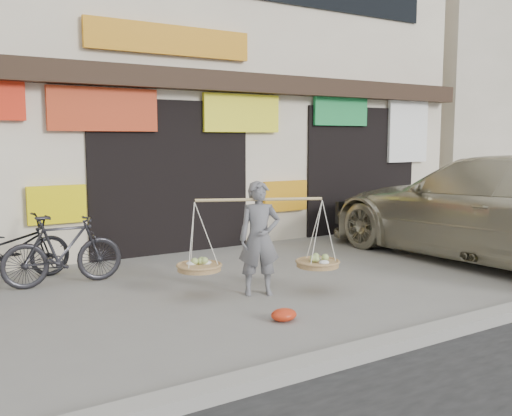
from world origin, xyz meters
TOP-DOWN VIEW (x-y plane):
  - ground at (0.00, 0.00)m, footprint 70.00×70.00m
  - kerb at (0.00, -2.00)m, footprint 70.00×0.25m
  - shophouse_block at (-0.00, 6.42)m, footprint 14.00×6.32m
  - neighbor_east at (13.50, 7.00)m, footprint 12.00×7.00m
  - street_vendor at (-0.18, 0.36)m, footprint 1.99×1.20m
  - bike_0 at (-2.84, 2.77)m, footprint 1.88×0.99m
  - bike_1 at (-2.22, 2.22)m, footprint 1.66×0.54m
  - suv at (4.23, 0.05)m, footprint 2.60×6.17m
  - red_bag at (-0.54, -0.72)m, footprint 0.31×0.25m

SIDE VIEW (x-z plane):
  - ground at x=0.00m, z-range 0.00..0.00m
  - kerb at x=0.00m, z-range 0.00..0.12m
  - red_bag at x=-0.54m, z-range 0.00..0.14m
  - bike_0 at x=-2.84m, z-range 0.00..0.94m
  - bike_1 at x=-2.22m, z-range 0.00..0.98m
  - street_vendor at x=-0.18m, z-range -0.07..1.42m
  - suv at x=4.23m, z-range 0.00..1.78m
  - neighbor_east at x=13.50m, z-range 0.00..6.40m
  - shophouse_block at x=0.00m, z-range -0.05..6.95m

